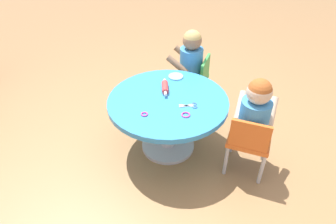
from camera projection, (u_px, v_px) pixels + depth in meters
ground_plane at (168, 146)px, 2.56m from camera, size 10.00×10.00×0.00m
craft_table at (168, 111)px, 2.33m from camera, size 0.92×0.92×0.49m
child_chair_left at (249, 140)px, 2.17m from camera, size 0.42×0.42×0.54m
seated_child_left at (255, 112)px, 2.06m from camera, size 0.44×0.42×0.51m
child_chair_right at (194, 80)px, 2.85m from camera, size 0.41×0.41×0.54m
seated_child_right at (191, 57)px, 2.72m from camera, size 0.41×0.44×0.51m
rolling_pin at (165, 87)px, 2.35m from camera, size 0.23×0.08×0.05m
craft_scissors at (191, 106)px, 2.19m from camera, size 0.08×0.14×0.01m
playdough_blob_0 at (176, 76)px, 2.52m from camera, size 0.12×0.12×0.01m
cookie_cutter_0 at (186, 115)px, 2.10m from camera, size 0.06×0.06×0.01m
cookie_cutter_1 at (144, 114)px, 2.11m from camera, size 0.05×0.05×0.01m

